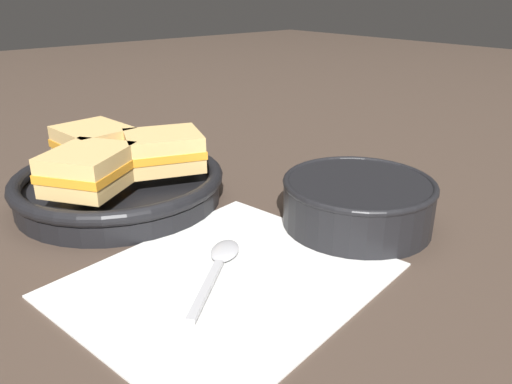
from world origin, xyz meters
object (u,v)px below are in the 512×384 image
(soup_bowl, at_px, (358,200))
(spoon, at_px, (220,260))
(skillet, at_px, (120,186))
(sandwich_near_right, at_px, (88,169))
(sandwich_far_left, at_px, (164,150))
(sandwich_near_left, at_px, (94,144))

(soup_bowl, relative_size, spoon, 1.43)
(skillet, bearing_deg, sandwich_near_right, -147.23)
(spoon, xyz_separation_m, skillet, (0.00, 0.22, 0.01))
(skillet, xyz_separation_m, sandwich_far_left, (0.05, -0.03, 0.04))
(sandwich_near_left, distance_m, sandwich_far_left, 0.10)
(spoon, relative_size, sandwich_near_left, 1.19)
(soup_bowl, xyz_separation_m, sandwich_far_left, (-0.12, 0.22, 0.03))
(soup_bowl, distance_m, sandwich_near_left, 0.35)
(sandwich_near_right, xyz_separation_m, sandwich_far_left, (0.10, 0.00, 0.00))
(soup_bowl, xyz_separation_m, sandwich_near_right, (-0.23, 0.21, 0.03))
(skillet, bearing_deg, sandwich_far_left, -27.23)
(sandwich_near_right, bearing_deg, sandwich_far_left, 2.77)
(soup_bowl, height_order, skillet, soup_bowl)
(skillet, height_order, sandwich_far_left, sandwich_far_left)
(skillet, relative_size, sandwich_near_left, 2.60)
(spoon, bearing_deg, sandwich_near_left, 51.48)
(soup_bowl, distance_m, spoon, 0.18)
(spoon, bearing_deg, sandwich_near_right, 65.99)
(sandwich_far_left, bearing_deg, sandwich_near_left, 122.77)
(sandwich_near_left, bearing_deg, skillet, -87.23)
(soup_bowl, xyz_separation_m, skillet, (-0.18, 0.24, -0.01))
(sandwich_far_left, bearing_deg, spoon, -105.69)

